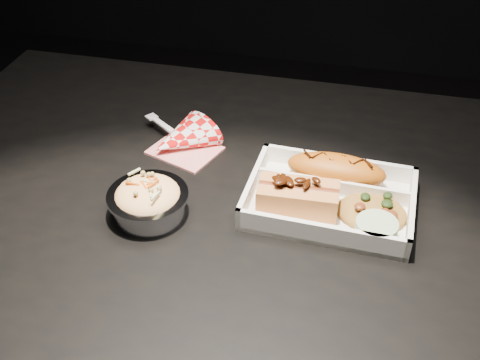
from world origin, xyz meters
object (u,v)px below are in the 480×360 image
fried_pastry (336,170)px  hotdog (298,195)px  dining_table (244,236)px  foil_coleslaw_cup (148,199)px  food_tray (330,201)px  napkin_fork (181,139)px

fried_pastry → hotdog: size_ratio=1.29×
dining_table → foil_coleslaw_cup: bearing=-147.6°
hotdog → fried_pastry: bearing=56.4°
dining_table → foil_coleslaw_cup: size_ratio=9.87×
food_tray → foil_coleslaw_cup: 0.28m
fried_pastry → napkin_fork: bearing=170.3°
dining_table → fried_pastry: 0.19m
dining_table → foil_coleslaw_cup: foil_coleslaw_cup is taller
hotdog → foil_coleslaw_cup: size_ratio=1.01×
food_tray → napkin_fork: napkin_fork is taller
fried_pastry → hotdog: bearing=-121.2°
food_tray → hotdog: hotdog is taller
dining_table → napkin_fork: (-0.14, 0.10, 0.11)m
hotdog → foil_coleslaw_cup: (-0.22, -0.06, -0.00)m
foil_coleslaw_cup → napkin_fork: 0.18m
dining_table → napkin_fork: bearing=143.1°
food_tray → hotdog: 0.06m
food_tray → fried_pastry: fried_pastry is taller
food_tray → hotdog: bearing=-149.2°
dining_table → fried_pastry: bearing=22.2°
hotdog → napkin_fork: bearing=148.3°
hotdog → foil_coleslaw_cup: 0.22m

